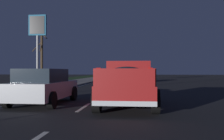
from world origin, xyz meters
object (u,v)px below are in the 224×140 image
(sedan_silver, at_px, (44,86))
(pickup_truck, at_px, (128,82))
(sedan_green, at_px, (114,75))
(gas_price_sign, at_px, (37,32))
(sedan_blue, at_px, (135,76))
(bare_tree_far, at_px, (42,57))

(sedan_silver, bearing_deg, pickup_truck, -94.15)
(sedan_silver, bearing_deg, sedan_green, -0.95)
(gas_price_sign, bearing_deg, sedan_silver, -156.81)
(pickup_truck, relative_size, sedan_green, 1.23)
(pickup_truck, xyz_separation_m, gas_price_sign, (15.56, 10.26, 4.61))
(sedan_blue, bearing_deg, bare_tree_far, 116.71)
(sedan_green, distance_m, gas_price_sign, 14.58)
(sedan_green, relative_size, bare_tree_far, 0.76)
(sedan_silver, distance_m, bare_tree_far, 19.01)
(pickup_truck, xyz_separation_m, bare_tree_far, (17.81, 10.68, 2.03))
(sedan_blue, bearing_deg, gas_price_sign, 126.69)
(gas_price_sign, relative_size, bare_tree_far, 1.27)
(sedan_silver, height_order, gas_price_sign, gas_price_sign)
(sedan_blue, relative_size, bare_tree_far, 0.76)
(sedan_green, bearing_deg, bare_tree_far, 142.29)
(sedan_silver, bearing_deg, gas_price_sign, 23.19)
(pickup_truck, height_order, gas_price_sign, gas_price_sign)
(pickup_truck, bearing_deg, sedan_blue, 0.11)
(pickup_truck, height_order, sedan_green, pickup_truck)
(sedan_silver, height_order, bare_tree_far, bare_tree_far)
(sedan_blue, distance_m, sedan_green, 5.33)
(bare_tree_far, bearing_deg, sedan_blue, -63.29)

